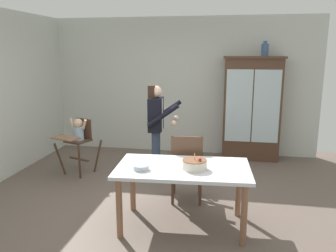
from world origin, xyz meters
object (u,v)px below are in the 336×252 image
Objects in this scene: china_cabinet at (252,108)px; adult_person at (156,121)px; ceramic_vase at (265,49)px; dining_table at (183,175)px; birthday_cake at (194,164)px; serving_bowl at (141,167)px; dining_chair_far_side at (187,164)px; high_chair_with_toddler at (78,136)px.

china_cabinet is 1.27× the size of adult_person.
dining_table is (-1.11, -2.84, -1.43)m from ceramic_vase.
china_cabinet is 3.01m from dining_table.
ceramic_vase is at bearing 68.67° from dining_table.
birthday_cake is 0.60m from serving_bowl.
china_cabinet is 3.00m from birthday_cake.
birthday_cake is (-0.79, -2.89, -0.19)m from china_cabinet.
birthday_cake is at bearing 97.90° from dining_chair_far_side.
china_cabinet is 10.83× the size of serving_bowl.
ceramic_vase is at bearing 71.42° from birthday_cake.
birthday_cake is at bearing -20.99° from dining_table.
ceramic_vase is 3.65m from high_chair_with_toddler.
ceramic_vase is at bearing -123.26° from dining_chair_far_side.
high_chair_with_toddler is 5.28× the size of serving_bowl.
dining_table is at bearing 87.16° from dining_chair_far_side.
high_chair_with_toddler is at bearing -155.97° from ceramic_vase.
serving_bowl is 0.95m from dining_chair_far_side.
dining_chair_far_side reaches higher than serving_bowl.
birthday_cake is 0.29× the size of dining_chair_far_side.
ceramic_vase is at bearing 43.53° from high_chair_with_toddler.
china_cabinet is at bearing -119.45° from dining_chair_far_side.
serving_bowl is at bearing -117.29° from ceramic_vase.
high_chair_with_toddler reaches higher than serving_bowl.
adult_person is at bearing -58.29° from dining_chair_far_side.
high_chair_with_toddler is at bearing 143.13° from dining_table.
dining_table is 0.65m from dining_chair_far_side.
serving_bowl is 0.19× the size of dining_chair_far_side.
ceramic_vase is at bearing -52.94° from adult_person.
dining_table is (0.61, -1.40, -0.33)m from adult_person.
china_cabinet is at bearing 71.89° from dining_table.
ceramic_vase is 0.28× the size of high_chair_with_toddler.
serving_bowl is (1.51, -1.65, 0.11)m from high_chair_with_toddler.
adult_person is at bearing 95.77° from serving_bowl.
china_cabinet is at bearing 65.47° from serving_bowl.
dining_chair_far_side reaches higher than birthday_cake.
high_chair_with_toddler is at bearing 144.01° from birthday_cake.
serving_bowl is (-1.56, -3.02, -1.30)m from ceramic_vase.
dining_chair_far_side is (0.57, -0.75, -0.41)m from adult_person.
dining_chair_far_side is at bearing -145.58° from adult_person.
adult_person reaches higher than birthday_cake.
birthday_cake is 1.56× the size of serving_bowl.
serving_bowl reaches higher than dining_table.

